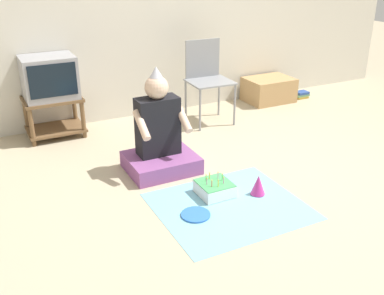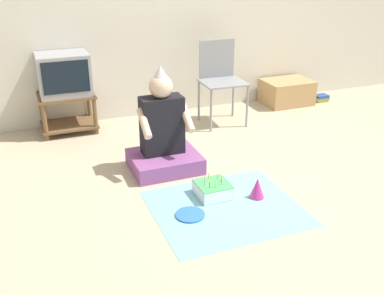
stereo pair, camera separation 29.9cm
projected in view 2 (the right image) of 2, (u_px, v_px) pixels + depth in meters
name	position (u px, v px, depth m)	size (l,w,h in m)	color
ground_plane	(283.00, 193.00, 3.55)	(16.00, 16.00, 0.00)	tan
tv_stand	(68.00, 109.00, 4.67)	(0.56, 0.42, 0.41)	brown
tv	(64.00, 74.00, 4.52)	(0.51, 0.41, 0.42)	#99999E
folding_chair	(220.00, 75.00, 4.84)	(0.47, 0.42, 0.89)	gray
cardboard_box_stack	(287.00, 92.00, 5.56)	(0.58, 0.44, 0.30)	tan
book_pile	(321.00, 98.00, 5.69)	(0.18, 0.14, 0.08)	#A88933
person_seated	(163.00, 138.00, 3.86)	(0.58, 0.49, 0.91)	#8C4C8C
party_cloth	(226.00, 208.00, 3.34)	(1.07, 0.94, 0.01)	#7FC6E0
birthday_cake	(213.00, 189.00, 3.49)	(0.26, 0.26, 0.16)	white
party_hat_blue	(257.00, 188.00, 3.45)	(0.12, 0.12, 0.16)	#CC338C
paper_plate	(190.00, 215.00, 3.24)	(0.21, 0.21, 0.01)	blue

